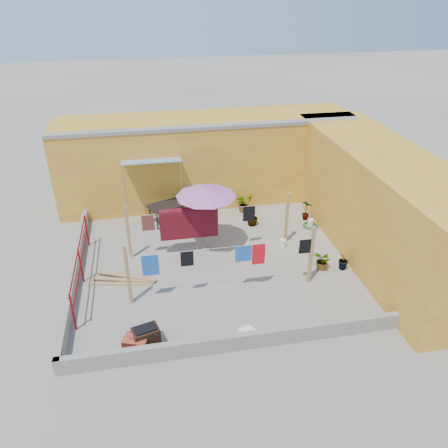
# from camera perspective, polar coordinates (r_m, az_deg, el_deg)

# --- Properties ---
(ground) EXTENTS (80.00, 80.00, 0.00)m
(ground) POSITION_cam_1_polar(r_m,az_deg,el_deg) (13.41, -1.26, -5.18)
(ground) COLOR #9E998E
(ground) RESTS_ON ground
(wall_back) EXTENTS (11.00, 3.27, 3.21)m
(wall_back) POSITION_cam_1_polar(r_m,az_deg,el_deg) (16.86, -2.30, 8.53)
(wall_back) COLOR gold
(wall_back) RESTS_ON ground
(wall_right) EXTENTS (2.40, 9.00, 3.20)m
(wall_right) POSITION_cam_1_polar(r_m,az_deg,el_deg) (14.26, 19.77, 2.63)
(wall_right) COLOR gold
(wall_right) RESTS_ON ground
(parapet_front) EXTENTS (8.30, 0.16, 0.44)m
(parapet_front) POSITION_cam_1_polar(r_m,az_deg,el_deg) (10.55, 2.07, -15.09)
(parapet_front) COLOR gray
(parapet_front) RESTS_ON ground
(parapet_left) EXTENTS (0.16, 7.30, 0.44)m
(parapet_left) POSITION_cam_1_polar(r_m,az_deg,el_deg) (13.38, -18.87, -5.96)
(parapet_left) COLOR gray
(parapet_left) RESTS_ON ground
(red_railing) EXTENTS (0.05, 4.20, 1.10)m
(red_railing) POSITION_cam_1_polar(r_m,az_deg,el_deg) (12.90, -18.31, -4.57)
(red_railing) COLOR maroon
(red_railing) RESTS_ON ground
(clothesline_rig) EXTENTS (5.09, 2.35, 1.80)m
(clothesline_rig) POSITION_cam_1_polar(r_m,az_deg,el_deg) (13.28, -3.98, -0.42)
(clothesline_rig) COLOR tan
(clothesline_rig) RESTS_ON ground
(patio_umbrella) EXTENTS (2.05, 2.05, 2.23)m
(patio_umbrella) POSITION_cam_1_polar(r_m,az_deg,el_deg) (13.18, -2.38, 4.19)
(patio_umbrella) COLOR gray
(patio_umbrella) RESTS_ON ground
(outdoor_table) EXTENTS (1.65, 1.24, 0.69)m
(outdoor_table) POSITION_cam_1_polar(r_m,az_deg,el_deg) (15.51, -7.09, 2.41)
(outdoor_table) COLOR black
(outdoor_table) RESTS_ON ground
(brick_stack) EXTENTS (0.65, 0.56, 0.48)m
(brick_stack) POSITION_cam_1_polar(r_m,az_deg,el_deg) (10.71, -11.39, -15.12)
(brick_stack) COLOR #AA3927
(brick_stack) RESTS_ON ground
(lumber_pile) EXTENTS (1.92, 0.88, 0.12)m
(lumber_pile) POSITION_cam_1_polar(r_m,az_deg,el_deg) (12.97, -12.99, -7.11)
(lumber_pile) COLOR tan
(lumber_pile) RESTS_ON ground
(brazier) EXTENTS (0.70, 0.56, 0.55)m
(brazier) POSITION_cam_1_polar(r_m,az_deg,el_deg) (10.75, -10.13, -14.30)
(brazier) COLOR black
(brazier) RESTS_ON ground
(white_basin) EXTENTS (0.47, 0.47, 0.08)m
(white_basin) POSITION_cam_1_polar(r_m,az_deg,el_deg) (11.04, 3.03, -13.93)
(white_basin) COLOR silver
(white_basin) RESTS_ON ground
(water_jug_a) EXTENTS (0.21, 0.21, 0.33)m
(water_jug_a) POSITION_cam_1_polar(r_m,az_deg,el_deg) (14.24, 7.68, -2.50)
(water_jug_a) COLOR silver
(water_jug_a) RESTS_ON ground
(water_jug_b) EXTENTS (0.21, 0.21, 0.32)m
(water_jug_b) POSITION_cam_1_polar(r_m,az_deg,el_deg) (15.60, 11.23, 0.18)
(water_jug_b) COLOR silver
(water_jug_b) RESTS_ON ground
(green_hose) EXTENTS (0.54, 0.54, 0.08)m
(green_hose) POSITION_cam_1_polar(r_m,az_deg,el_deg) (15.64, 11.21, -0.18)
(green_hose) COLOR #1D6B17
(green_hose) RESTS_ON ground
(plant_back_a) EXTENTS (0.79, 0.74, 0.69)m
(plant_back_a) POSITION_cam_1_polar(r_m,az_deg,el_deg) (16.23, 2.63, 2.78)
(plant_back_a) COLOR #1A5418
(plant_back_a) RESTS_ON ground
(plant_back_b) EXTENTS (0.41, 0.41, 0.70)m
(plant_back_b) POSITION_cam_1_polar(r_m,az_deg,el_deg) (15.30, 3.73, 1.00)
(plant_back_b) COLOR #1A5418
(plant_back_b) RESTS_ON ground
(plant_right_a) EXTENTS (0.47, 0.50, 0.79)m
(plant_right_a) POSITION_cam_1_polar(r_m,az_deg,el_deg) (15.88, 10.70, 1.83)
(plant_right_a) COLOR #1A5418
(plant_right_a) RESTS_ON ground
(plant_right_b) EXTENTS (0.46, 0.45, 0.65)m
(plant_right_b) POSITION_cam_1_polar(r_m,az_deg,el_deg) (13.44, 15.27, -4.59)
(plant_right_b) COLOR #1A5418
(plant_right_b) RESTS_ON ground
(plant_right_c) EXTENTS (0.60, 0.65, 0.60)m
(plant_right_c) POSITION_cam_1_polar(r_m,az_deg,el_deg) (13.33, 12.79, -4.71)
(plant_right_c) COLOR #1A5418
(plant_right_c) RESTS_ON ground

